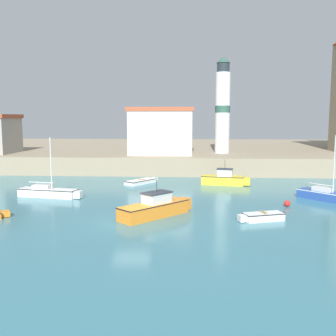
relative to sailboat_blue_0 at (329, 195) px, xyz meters
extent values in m
plane|color=teal|center=(-15.60, -7.94, -0.46)|extent=(200.00, 200.00, 0.00)
cube|color=gray|center=(-15.60, 32.36, 0.66)|extent=(120.00, 40.00, 2.25)
cube|color=#284C9E|center=(-0.06, 0.06, -0.09)|extent=(4.52, 4.70, 0.74)
cube|color=white|center=(-0.06, 0.06, 0.24)|extent=(4.56, 4.74, 0.07)
cylinder|color=silver|center=(0.21, -0.22, 2.69)|extent=(0.10, 0.10, 4.81)
cylinder|color=silver|center=(-0.50, 0.53, 0.83)|extent=(1.65, 1.76, 0.08)
cube|color=silver|center=(-0.41, 0.44, 0.46)|extent=(1.75, 1.77, 0.36)
cube|color=orange|center=(-14.25, -6.22, 0.02)|extent=(4.87, 5.14, 0.97)
cube|color=orange|center=(-12.16, -3.92, 0.02)|extent=(1.14, 1.13, 0.83)
cube|color=black|center=(-14.25, -6.22, 0.47)|extent=(4.92, 5.19, 0.07)
cube|color=silver|center=(-14.06, -6.01, 0.86)|extent=(2.18, 2.23, 0.70)
cube|color=#2D333D|center=(-14.06, -6.01, 1.25)|extent=(2.35, 2.41, 0.08)
cylinder|color=black|center=(-14.06, -6.01, 1.74)|extent=(0.04, 0.04, 0.90)
cube|color=white|center=(-6.66, -6.77, -0.20)|extent=(2.90, 1.86, 0.53)
cube|color=white|center=(-8.17, -7.27, -0.20)|extent=(0.64, 0.71, 0.45)
cube|color=black|center=(-6.66, -6.77, 0.02)|extent=(2.93, 1.87, 0.07)
cube|color=#997F5B|center=(-6.66, -6.77, 0.10)|extent=(0.47, 0.92, 0.08)
cube|color=black|center=(-5.26, -6.31, -0.15)|extent=(0.25, 0.25, 0.36)
cube|color=yellow|center=(-8.37, 7.46, 0.00)|extent=(4.49, 2.25, 0.93)
cube|color=yellow|center=(-5.93, 7.01, 0.00)|extent=(0.81, 0.93, 0.79)
cube|color=black|center=(-8.37, 7.46, 0.42)|extent=(4.54, 2.27, 0.07)
cube|color=silver|center=(-8.16, 7.42, 0.81)|extent=(1.68, 1.38, 0.69)
cube|color=#2D333D|center=(-8.16, 7.42, 1.20)|extent=(1.82, 1.47, 0.08)
cylinder|color=black|center=(-8.16, 7.42, 1.69)|extent=(0.04, 0.04, 0.90)
cube|color=white|center=(-24.31, 0.14, -0.10)|extent=(5.46, 2.26, 0.72)
cube|color=white|center=(-21.41, -0.40, -0.10)|extent=(0.71, 0.81, 0.62)
cube|color=black|center=(-24.31, 0.14, 0.22)|extent=(5.52, 2.28, 0.07)
cylinder|color=silver|center=(-23.92, 0.07, 2.54)|extent=(0.10, 0.10, 4.55)
cylinder|color=silver|center=(-24.96, 0.26, 0.81)|extent=(2.37, 0.52, 0.08)
cube|color=silver|center=(-24.83, 0.24, 0.44)|extent=(1.74, 1.19, 0.36)
cube|color=orange|center=(-24.84, -6.86, -0.24)|extent=(0.94, 0.98, 0.38)
cube|color=white|center=(-17.04, 7.64, -0.26)|extent=(3.21, 3.69, 0.41)
cube|color=white|center=(-15.81, 9.33, -0.26)|extent=(0.98, 0.94, 0.35)
cube|color=black|center=(-17.04, 7.64, -0.09)|extent=(3.24, 3.73, 0.07)
cube|color=#997F5B|center=(-17.04, 7.64, -0.01)|extent=(1.06, 0.85, 0.08)
sphere|color=red|center=(-4.03, -2.39, -0.22)|extent=(0.50, 0.50, 0.50)
cylinder|color=silver|center=(-7.60, 19.51, 7.08)|extent=(1.94, 1.94, 10.59)
cylinder|color=#2D5647|center=(-7.60, 19.51, 7.61)|extent=(2.00, 2.00, 0.90)
cylinder|color=#262D33|center=(-7.60, 19.51, 12.97)|extent=(1.65, 1.65, 1.20)
cone|color=#2D5647|center=(-7.60, 19.51, 13.97)|extent=(1.84, 1.84, 0.80)
cube|color=silver|center=(-15.60, 16.98, 4.54)|extent=(8.01, 4.34, 5.52)
cube|color=#B25133|center=(-15.60, 16.98, 7.55)|extent=(8.41, 4.56, 0.50)
camera|label=1|loc=(-11.57, -33.33, 6.57)|focal=42.00mm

